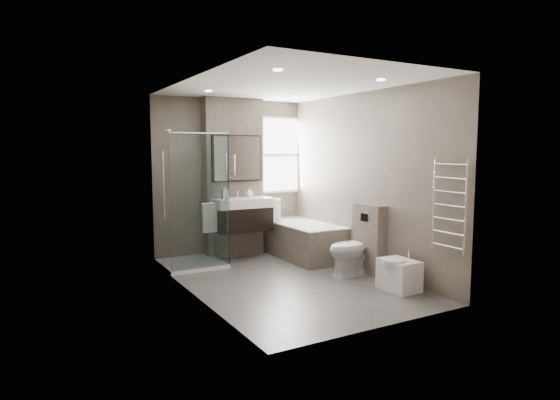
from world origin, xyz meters
TOP-DOWN VIEW (x-y plane):
  - room at (0.00, 0.00)m, footprint 2.70×3.90m
  - vanity_pier at (0.00, 1.77)m, footprint 1.00×0.25m
  - vanity at (0.00, 1.43)m, footprint 0.95×0.47m
  - mirror_cabinet at (0.00, 1.61)m, footprint 0.86×0.08m
  - towel_left at (-0.56, 1.40)m, footprint 0.24×0.06m
  - towel_right at (0.56, 1.40)m, footprint 0.24×0.06m
  - shower_enclosure at (-0.75, 1.35)m, footprint 0.90×0.90m
  - bathtub at (0.92, 1.10)m, footprint 0.75×1.60m
  - window at (0.90, 1.88)m, footprint 0.98×0.06m
  - toilet at (0.97, -0.21)m, footprint 0.76×0.45m
  - cistern_box at (1.21, -0.25)m, footprint 0.19×0.55m
  - bidet at (1.01, -1.06)m, footprint 0.42×0.49m
  - towel_radiator at (1.25, -1.60)m, footprint 0.03×0.49m
  - soap_bottle_a at (-0.28, 1.46)m, footprint 0.10×0.10m
  - soap_bottle_b at (0.18, 1.53)m, footprint 0.12×0.12m

SIDE VIEW (x-z plane):
  - bidet at x=1.01m, z-range -0.05..0.46m
  - bathtub at x=0.92m, z-range 0.03..0.60m
  - toilet at x=0.97m, z-range 0.00..0.77m
  - shower_enclosure at x=-0.75m, z-range -0.51..1.49m
  - cistern_box at x=1.21m, z-range 0.00..1.00m
  - towel_left at x=-0.56m, z-range 0.50..0.94m
  - towel_right at x=0.56m, z-range 0.50..0.94m
  - vanity at x=0.00m, z-range 0.41..1.07m
  - soap_bottle_b at x=0.18m, z-range 1.00..1.15m
  - soap_bottle_a at x=-0.28m, z-range 1.00..1.21m
  - towel_radiator at x=1.25m, z-range 0.57..1.67m
  - room at x=0.00m, z-range -0.05..2.65m
  - vanity_pier at x=0.00m, z-range 0.00..2.60m
  - mirror_cabinet at x=0.00m, z-range 1.25..2.01m
  - window at x=0.90m, z-range 1.01..2.34m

